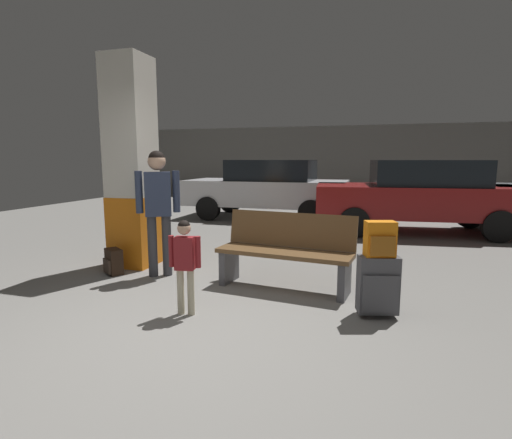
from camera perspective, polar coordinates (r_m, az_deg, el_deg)
ground_plane at (r=7.31m, az=4.05°, el=-3.85°), size 18.00×18.00×0.10m
garage_back_wall at (r=15.91m, az=11.12°, el=8.00°), size 18.00×0.12×2.80m
structural_pillar at (r=5.94m, az=-17.37°, el=7.52°), size 0.57×0.57×2.93m
bench at (r=4.76m, az=4.28°, el=-4.56°), size 1.65×0.72×0.89m
suitcase at (r=4.09m, az=17.05°, el=-8.93°), size 0.42×0.31×0.60m
backpack_bright at (r=3.98m, az=17.34°, el=-2.73°), size 0.31×0.26×0.34m
child at (r=3.95m, az=-10.16°, el=-5.31°), size 0.32×0.19×0.95m
adult at (r=5.29m, az=-13.83°, el=2.76°), size 0.50×0.33×1.64m
backpack_dark_floor at (r=5.69m, az=-19.73°, el=-5.71°), size 0.32×0.30×0.34m
parked_car_far at (r=10.36m, az=1.70°, el=4.62°), size 4.11×1.81×1.51m
parked_car_near at (r=8.97m, az=22.28°, el=3.36°), size 4.26×2.13×1.51m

